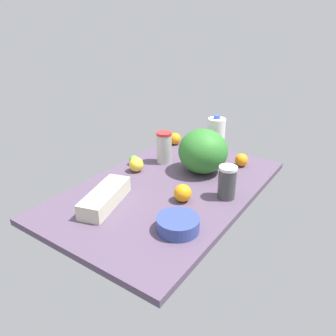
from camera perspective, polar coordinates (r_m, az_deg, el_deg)
The scene contains 12 objects.
countertop at distance 160.93cm, azimuth 0.00°, elevation -3.71°, with size 120.00×76.00×3.00cm, color #524158.
mixing_bowl at distance 128.18cm, azimuth 1.74°, elevation -9.73°, with size 16.84×16.84×5.57cm, color #324387.
egg_carton at distance 146.57cm, azimuth -10.87°, elevation -5.04°, with size 30.90×10.56×7.07cm, color beige.
tumbler_cup at distance 183.37cm, azimuth -0.68°, elevation 3.60°, with size 8.61×8.61×17.80cm.
watermelon at distance 171.90cm, azimuth 6.11°, elevation 2.92°, with size 25.91×25.91×23.28cm, color #2D752A.
shaker_bottle at distance 149.73cm, azimuth 10.24°, elevation -2.46°, with size 8.27×8.27×15.48cm.
milk_jug at distance 195.40cm, azimuth 8.42°, elevation 5.41°, with size 10.41×10.41×23.99cm.
lime_far_back at distance 183.63cm, azimuth -5.93°, elevation 1.37°, with size 5.32×5.32×5.32cm, color #62B237.
orange_near_front at distance 185.12cm, azimuth 12.66°, elevation 1.38°, with size 7.17×7.17×7.17cm, color orange.
orange_loose at distance 212.13cm, azimuth 1.22°, elevation 5.13°, with size 7.56×7.56×7.56cm, color orange.
lemon_by_jug at distance 175.06cm, azimuth -5.56°, elevation 0.61°, with size 7.79×7.79×7.79cm, color yellow.
orange_beside_bowl at distance 146.55cm, azimuth 2.57°, elevation -4.37°, with size 8.00×8.00×8.00cm, color orange.
Camera 1 is at (116.61, 79.64, 78.70)cm, focal length 35.00 mm.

